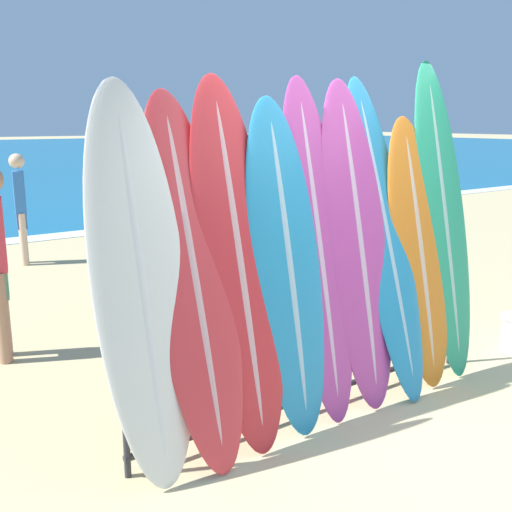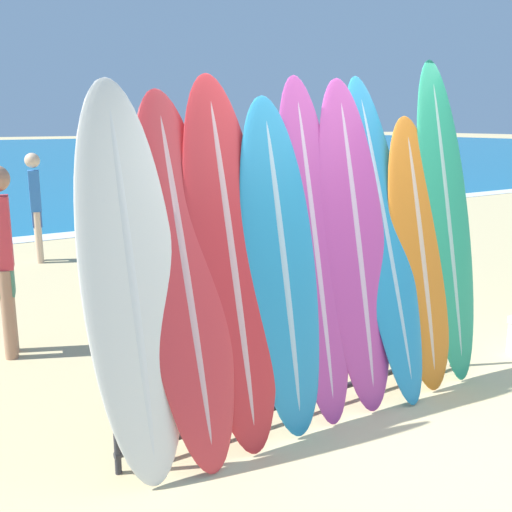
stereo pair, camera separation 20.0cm
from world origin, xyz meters
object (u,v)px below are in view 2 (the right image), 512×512
object	(u,v)px
surfboard_slot_7	(420,254)
surfboard_slot_2	(231,264)
surfboard_slot_4	(314,251)
person_far_left	(152,235)
surfboard_slot_6	(384,238)
person_far_right	(36,203)
surfboard_slot_0	(131,284)
surfboard_slot_5	(355,246)
person_near_water	(3,254)
surfboard_slot_3	(281,268)
surfboard_rack	(317,342)
surfboard_slot_1	(184,279)
surfboard_slot_8	(446,221)

from	to	relation	value
surfboard_slot_7	surfboard_slot_2	bearing A→B (deg)	178.88
surfboard_slot_4	person_far_left	xyz separation A→B (m)	(-0.01, 2.84, -0.35)
surfboard_slot_6	person_far_right	world-z (taller)	surfboard_slot_6
surfboard_slot_4	surfboard_slot_0	bearing A→B (deg)	-179.27
surfboard_slot_5	person_near_water	distance (m)	3.04
surfboard_slot_0	surfboard_slot_4	world-z (taller)	surfboard_slot_4
surfboard_slot_2	person_far_left	bearing A→B (deg)	77.18
surfboard_slot_5	surfboard_slot_3	bearing A→B (deg)	-178.42
surfboard_rack	surfboard_slot_1	size ratio (longest dim) A/B	1.33
surfboard_slot_5	surfboard_slot_6	distance (m)	0.31
surfboard_slot_2	surfboard_slot_6	size ratio (longest dim) A/B	0.98
surfboard_slot_4	person_far_right	size ratio (longest dim) A/B	1.47
surfboard_rack	surfboard_slot_3	xyz separation A→B (m)	(-0.32, -0.01, 0.59)
surfboard_rack	surfboard_slot_7	xyz separation A→B (m)	(0.99, -0.01, 0.52)
surfboard_slot_2	surfboard_slot_5	size ratio (longest dim) A/B	1.00
surfboard_slot_7	surfboard_slot_1	bearing A→B (deg)	179.31
surfboard_slot_1	surfboard_slot_6	world-z (taller)	surfboard_slot_6
surfboard_slot_0	surfboard_slot_2	bearing A→B (deg)	1.32
surfboard_slot_0	surfboard_slot_1	size ratio (longest dim) A/B	1.02
surfboard_slot_3	person_far_left	bearing A→B (deg)	84.37
surfboard_slot_4	surfboard_slot_3	bearing A→B (deg)	-174.06
surfboard_slot_2	surfboard_slot_8	world-z (taller)	surfboard_slot_8
surfboard_slot_3	surfboard_slot_5	xyz separation A→B (m)	(0.66, 0.02, 0.07)
surfboard_slot_3	surfboard_slot_8	bearing A→B (deg)	1.57
surfboard_slot_3	surfboard_slot_4	bearing A→B (deg)	5.94
surfboard_slot_3	surfboard_slot_4	xyz separation A→B (m)	(0.30, 0.03, 0.07)
surfboard_slot_4	person_near_water	distance (m)	2.81
surfboard_slot_4	person_far_left	world-z (taller)	surfboard_slot_4
surfboard_slot_5	surfboard_slot_8	size ratio (longest dim) A/B	0.93
surfboard_rack	person_near_water	size ratio (longest dim) A/B	1.77
surfboard_slot_1	surfboard_slot_7	size ratio (longest dim) A/B	1.08
person_far_left	surfboard_slot_0	bearing A→B (deg)	29.87
surfboard_slot_6	surfboard_slot_3	bearing A→B (deg)	-177.16
surfboard_slot_0	person_far_left	distance (m)	3.16
surfboard_slot_3	surfboard_slot_6	size ratio (longest dim) A/B	0.93
surfboard_slot_5	person_far_right	world-z (taller)	surfboard_slot_5
surfboard_slot_2	person_near_water	size ratio (longest dim) A/B	1.39
surfboard_slot_1	person_far_left	size ratio (longest dim) A/B	1.48
surfboard_slot_2	surfboard_slot_8	distance (m)	2.00
surfboard_slot_6	surfboard_slot_4	bearing A→B (deg)	-178.53
surfboard_slot_2	surfboard_slot_1	bearing A→B (deg)	-178.53
surfboard_slot_0	surfboard_slot_5	bearing A→B (deg)	0.14
person_far_right	person_near_water	bearing A→B (deg)	-5.99
surfboard_slot_6	surfboard_slot_7	bearing A→B (deg)	-8.72
surfboard_slot_5	surfboard_slot_6	xyz separation A→B (m)	(0.31, 0.03, 0.02)
person_far_left	surfboard_slot_6	bearing A→B (deg)	68.13
surfboard_slot_2	surfboard_slot_7	xyz separation A→B (m)	(1.66, -0.03, -0.13)
surfboard_slot_2	person_far_right	world-z (taller)	surfboard_slot_2
surfboard_slot_0	surfboard_slot_2	world-z (taller)	surfboard_slot_2
surfboard_slot_2	person_near_water	xyz separation A→B (m)	(-0.96, 2.28, -0.25)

